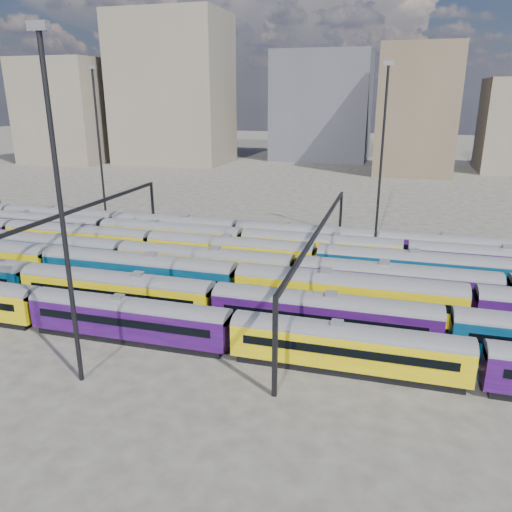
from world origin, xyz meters
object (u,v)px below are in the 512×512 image
(rake_1, at_px, (117,288))
(mast_2, at_px, (60,204))
(rake_0, at_px, (348,343))
(rake_2, at_px, (237,279))

(rake_1, relative_size, mast_2, 4.06)
(rake_0, xyz_separation_m, rake_2, (-12.45, 10.00, 0.44))
(rake_0, distance_m, rake_1, 24.09)
(rake_1, xyz_separation_m, mast_2, (3.83, -12.00, 11.28))
(mast_2, bearing_deg, rake_1, 107.71)
(rake_2, height_order, mast_2, mast_2)
(rake_0, xyz_separation_m, rake_1, (-23.56, 5.00, 0.20))
(mast_2, bearing_deg, rake_0, 19.53)
(rake_1, bearing_deg, mast_2, -72.29)
(rake_0, distance_m, mast_2, 23.88)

